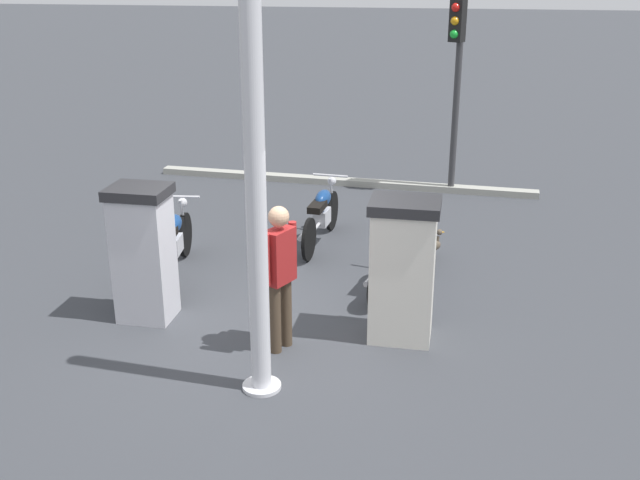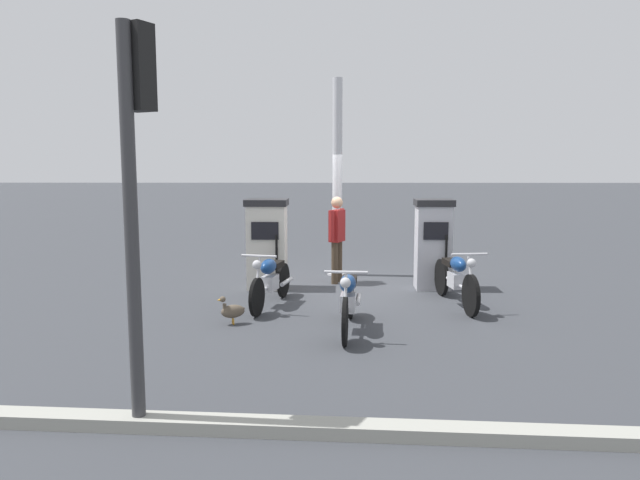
{
  "view_description": "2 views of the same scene",
  "coord_description": "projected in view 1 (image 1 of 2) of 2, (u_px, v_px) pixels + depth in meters",
  "views": [
    {
      "loc": [
        -7.74,
        -1.93,
        4.16
      ],
      "look_at": [
        0.83,
        -0.48,
        0.88
      ],
      "focal_mm": 42.32,
      "sensor_mm": 36.0,
      "label": 1
    },
    {
      "loc": [
        11.03,
        -0.43,
        2.33
      ],
      "look_at": [
        1.67,
        -0.54,
        1.11
      ],
      "focal_mm": 33.27,
      "sensor_mm": 36.0,
      "label": 2
    }
  ],
  "objects": [
    {
      "name": "fuel_pump_near",
      "position": [
        403.0,
        269.0,
        8.5
      ],
      "size": [
        0.69,
        0.79,
        1.67
      ],
      "color": "silver",
      "rests_on": "ground"
    },
    {
      "name": "ground_plane",
      "position": [
        269.0,
        332.0,
        8.91
      ],
      "size": [
        120.0,
        120.0,
        0.0
      ],
      "primitive_type": "plane",
      "color": "#383A3F"
    },
    {
      "name": "roadside_traffic_light",
      "position": [
        457.0,
        63.0,
        13.29
      ],
      "size": [
        0.4,
        0.31,
        3.48
      ],
      "color": "#38383A",
      "rests_on": "ground"
    },
    {
      "name": "motorcycle_extra",
      "position": [
        321.0,
        213.0,
        11.5
      ],
      "size": [
        1.99,
        0.56,
        0.96
      ],
      "color": "black",
      "rests_on": "ground"
    },
    {
      "name": "road_edge_kerb",
      "position": [
        342.0,
        182.0,
        14.63
      ],
      "size": [
        0.73,
        7.39,
        0.12
      ],
      "color": "#9E9E93",
      "rests_on": "ground"
    },
    {
      "name": "fuel_pump_far",
      "position": [
        144.0,
        253.0,
        8.98
      ],
      "size": [
        0.64,
        0.71,
        1.67
      ],
      "color": "silver",
      "rests_on": "ground"
    },
    {
      "name": "motorcycle_far_pump",
      "position": [
        173.0,
        242.0,
        10.37
      ],
      "size": [
        2.12,
        0.56,
        0.96
      ],
      "color": "black",
      "rests_on": "ground"
    },
    {
      "name": "attendant_person",
      "position": [
        280.0,
        269.0,
        8.2
      ],
      "size": [
        0.55,
        0.33,
        1.69
      ],
      "color": "#473828",
      "rests_on": "ground"
    },
    {
      "name": "canopy_support_pole",
      "position": [
        256.0,
        208.0,
        7.06
      ],
      "size": [
        0.4,
        0.4,
        4.04
      ],
      "color": "silver",
      "rests_on": "ground"
    },
    {
      "name": "motorcycle_near_pump",
      "position": [
        394.0,
        253.0,
        9.99
      ],
      "size": [
        1.92,
        0.72,
        0.94
      ],
      "color": "black",
      "rests_on": "ground"
    },
    {
      "name": "wandering_duck",
      "position": [
        430.0,
        245.0,
        11.02
      ],
      "size": [
        0.3,
        0.42,
        0.43
      ],
      "color": "brown",
      "rests_on": "ground"
    }
  ]
}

